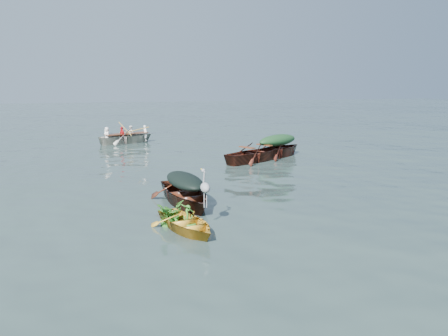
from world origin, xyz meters
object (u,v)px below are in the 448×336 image
(dark_covered_boat, at_px, (185,204))
(heron, at_px, (205,193))
(green_tarp_boat, at_px, (277,157))
(rowed_boat, at_px, (127,143))
(open_wooden_boat, at_px, (256,161))
(yellow_dinghy, at_px, (186,230))

(dark_covered_boat, relative_size, heron, 4.27)
(green_tarp_boat, relative_size, rowed_boat, 1.03)
(open_wooden_boat, bearing_deg, yellow_dinghy, 122.08)
(yellow_dinghy, distance_m, heron, 0.97)
(rowed_boat, bearing_deg, open_wooden_boat, -168.36)
(open_wooden_boat, bearing_deg, heron, 124.25)
(yellow_dinghy, relative_size, green_tarp_boat, 0.58)
(green_tarp_boat, height_order, heron, heron)
(yellow_dinghy, xyz_separation_m, heron, (0.52, 0.19, 0.80))
(dark_covered_boat, distance_m, green_tarp_boat, 8.75)
(green_tarp_boat, distance_m, heron, 10.32)
(dark_covered_boat, height_order, open_wooden_boat, open_wooden_boat)
(yellow_dinghy, bearing_deg, heron, 5.19)
(dark_covered_boat, distance_m, rowed_boat, 13.43)
(green_tarp_boat, distance_m, open_wooden_boat, 1.57)
(dark_covered_boat, xyz_separation_m, heron, (0.05, -1.99, 0.80))
(rowed_boat, bearing_deg, green_tarp_boat, -158.57)
(green_tarp_boat, xyz_separation_m, open_wooden_boat, (-1.38, -0.76, 0.00))
(dark_covered_boat, height_order, green_tarp_boat, green_tarp_boat)
(green_tarp_boat, height_order, rowed_boat, green_tarp_boat)
(dark_covered_boat, xyz_separation_m, rowed_boat, (-0.29, 13.43, 0.00))
(dark_covered_boat, relative_size, open_wooden_boat, 0.85)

